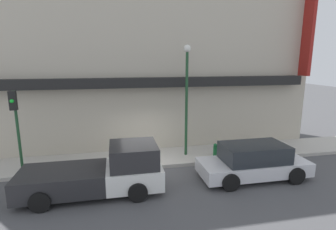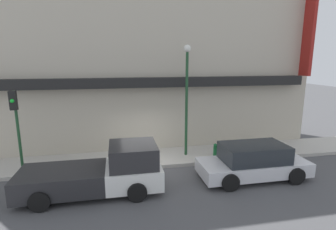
{
  "view_description": "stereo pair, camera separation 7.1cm",
  "coord_description": "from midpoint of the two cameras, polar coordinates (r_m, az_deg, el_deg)",
  "views": [
    {
      "loc": [
        -1.45,
        -11.41,
        5.03
      ],
      "look_at": [
        1.1,
        1.0,
        2.37
      ],
      "focal_mm": 28.0,
      "sensor_mm": 36.0,
      "label": 1
    },
    {
      "loc": [
        -1.38,
        -11.42,
        5.03
      ],
      "look_at": [
        1.1,
        1.0,
        2.37
      ],
      "focal_mm": 28.0,
      "sensor_mm": 36.0,
      "label": 2
    }
  ],
  "objects": [
    {
      "name": "traffic_light",
      "position": [
        12.84,
        -30.07,
        -0.41
      ],
      "size": [
        0.28,
        0.42,
        3.61
      ],
      "color": "#1E4728",
      "rests_on": "sidewalk"
    },
    {
      "name": "sidewalk",
      "position": [
        13.67,
        -4.63,
        -9.39
      ],
      "size": [
        36.0,
        2.49,
        0.17
      ],
      "color": "#B7B2A8",
      "rests_on": "ground"
    },
    {
      "name": "ground_plane",
      "position": [
        12.56,
        -3.94,
        -11.78
      ],
      "size": [
        80.0,
        80.0,
        0.0
      ],
      "primitive_type": "plane",
      "color": "#4C4C4F"
    },
    {
      "name": "street_lamp",
      "position": [
        13.14,
        4.26,
        5.86
      ],
      "size": [
        0.36,
        0.36,
        5.6
      ],
      "color": "#1E4728",
      "rests_on": "sidewalk"
    },
    {
      "name": "building",
      "position": [
        15.46,
        -6.11,
        12.41
      ],
      "size": [
        19.8,
        3.8,
        10.41
      ],
      "color": "#BCB29E",
      "rests_on": "ground"
    },
    {
      "name": "fire_hydrant",
      "position": [
        13.9,
        10.39,
        -7.4
      ],
      "size": [
        0.2,
        0.2,
        0.64
      ],
      "color": "#196633",
      "rests_on": "sidewalk"
    },
    {
      "name": "pickup_truck",
      "position": [
        10.59,
        -14.02,
        -11.99
      ],
      "size": [
        5.3,
        2.18,
        1.86
      ],
      "rotation": [
        0.0,
        0.0,
        -0.04
      ],
      "color": "white",
      "rests_on": "ground"
    },
    {
      "name": "parked_car",
      "position": [
        12.04,
        18.22,
        -9.64
      ],
      "size": [
        4.68,
        2.04,
        1.51
      ],
      "rotation": [
        0.0,
        0.0,
        -0.01
      ],
      "color": "silver",
      "rests_on": "ground"
    }
  ]
}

